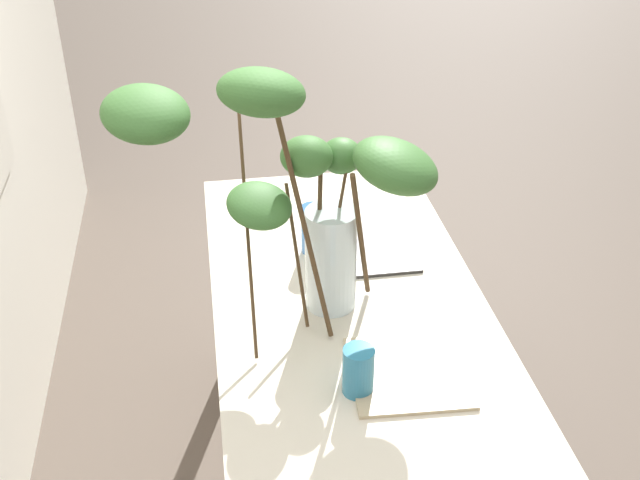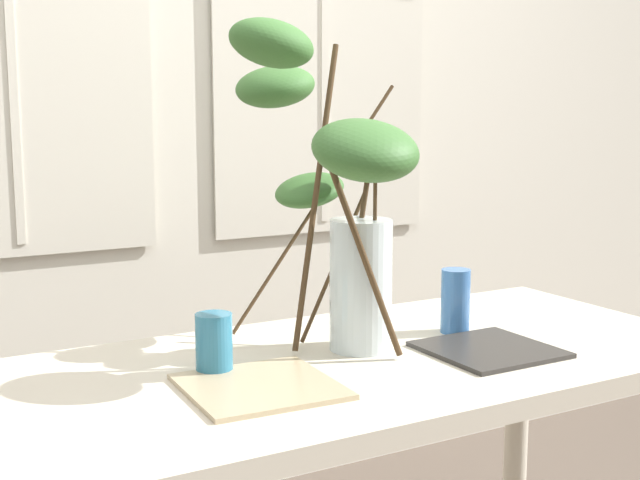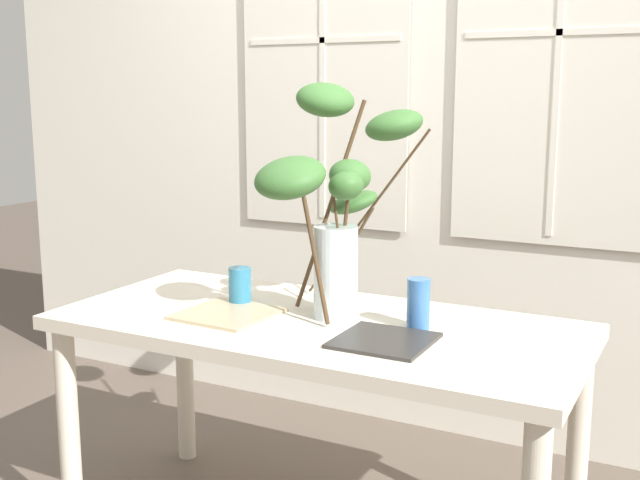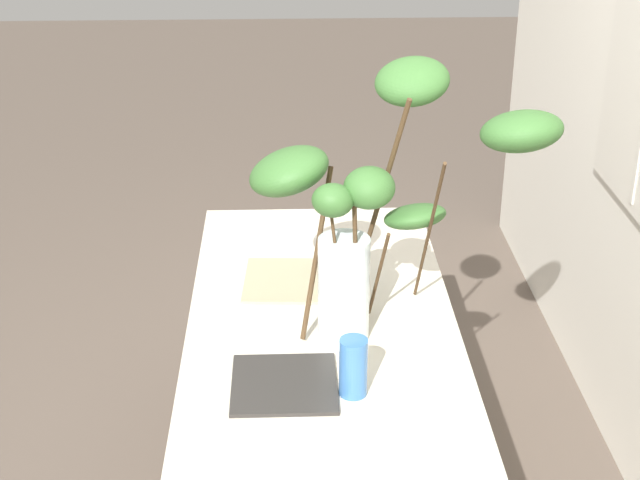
% 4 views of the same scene
% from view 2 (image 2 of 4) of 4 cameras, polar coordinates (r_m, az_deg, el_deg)
% --- Properties ---
extents(back_wall_with_windows, '(4.43, 0.14, 2.86)m').
position_cam_2_polar(back_wall_with_windows, '(2.70, -9.66, 12.57)').
color(back_wall_with_windows, silver).
rests_on(back_wall_with_windows, ground).
extents(dining_table, '(1.59, 0.73, 0.74)m').
position_cam_2_polar(dining_table, '(1.85, 2.47, -10.53)').
color(dining_table, beige).
rests_on(dining_table, ground).
extents(vase_with_branches, '(0.48, 0.82, 0.73)m').
position_cam_2_polar(vase_with_branches, '(1.87, 0.49, 4.96)').
color(vase_with_branches, silver).
rests_on(vase_with_branches, dining_table).
extents(drinking_glass_blue_left, '(0.07, 0.07, 0.12)m').
position_cam_2_polar(drinking_glass_blue_left, '(1.71, -6.99, -6.80)').
color(drinking_glass_blue_left, teal).
rests_on(drinking_glass_blue_left, dining_table).
extents(drinking_glass_blue_right, '(0.07, 0.07, 0.15)m').
position_cam_2_polar(drinking_glass_blue_right, '(2.02, 8.90, -3.99)').
color(drinking_glass_blue_right, '#386BAD').
rests_on(drinking_glass_blue_right, dining_table).
extents(plate_square_left, '(0.29, 0.29, 0.01)m').
position_cam_2_polar(plate_square_left, '(1.63, -3.99, -9.59)').
color(plate_square_left, tan).
rests_on(plate_square_left, dining_table).
extents(plate_square_right, '(0.25, 0.25, 0.01)m').
position_cam_2_polar(plate_square_right, '(1.90, 11.06, -7.09)').
color(plate_square_right, '#2D2B28').
rests_on(plate_square_right, dining_table).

